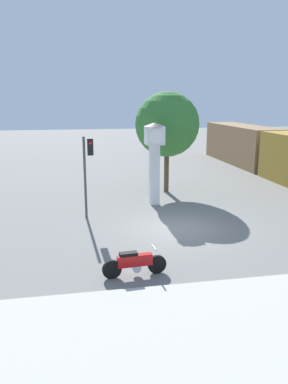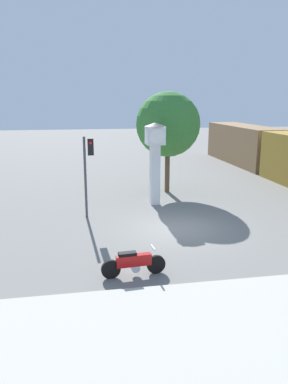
{
  "view_description": "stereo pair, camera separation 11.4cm",
  "coord_description": "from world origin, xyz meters",
  "px_view_note": "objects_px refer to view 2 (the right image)",
  "views": [
    {
      "loc": [
        -4.42,
        -15.46,
        5.67
      ],
      "look_at": [
        -1.51,
        0.21,
        1.73
      ],
      "focal_mm": 35.0,
      "sensor_mm": 36.0,
      "label": 1
    },
    {
      "loc": [
        -4.31,
        -15.48,
        5.67
      ],
      "look_at": [
        -1.51,
        0.21,
        1.73
      ],
      "focal_mm": 35.0,
      "sensor_mm": 36.0,
      "label": 2
    }
  ],
  "objects_px": {
    "motorcycle": "(134,263)",
    "street_tree": "(168,125)",
    "clock_tower": "(155,151)",
    "traffic_light": "(88,162)",
    "freight_train": "(276,153)"
  },
  "relations": [
    {
      "from": "motorcycle",
      "to": "street_tree",
      "type": "height_order",
      "value": "street_tree"
    },
    {
      "from": "clock_tower",
      "to": "motorcycle",
      "type": "bearing_deg",
      "value": -106.2
    },
    {
      "from": "clock_tower",
      "to": "street_tree",
      "type": "xyz_separation_m",
      "value": [
        1.34,
        2.63,
        1.22
      ]
    },
    {
      "from": "clock_tower",
      "to": "street_tree",
      "type": "height_order",
      "value": "street_tree"
    },
    {
      "from": "motorcycle",
      "to": "traffic_light",
      "type": "relative_size",
      "value": 0.54
    },
    {
      "from": "clock_tower",
      "to": "freight_train",
      "type": "height_order",
      "value": "clock_tower"
    },
    {
      "from": "motorcycle",
      "to": "street_tree",
      "type": "bearing_deg",
      "value": 66.8
    },
    {
      "from": "clock_tower",
      "to": "traffic_light",
      "type": "relative_size",
      "value": 1.12
    },
    {
      "from": "street_tree",
      "to": "clock_tower",
      "type": "bearing_deg",
      "value": -117.02
    },
    {
      "from": "traffic_light",
      "to": "freight_train",
      "type": "bearing_deg",
      "value": 30.26
    },
    {
      "from": "clock_tower",
      "to": "traffic_light",
      "type": "bearing_deg",
      "value": -153.56
    },
    {
      "from": "motorcycle",
      "to": "freight_train",
      "type": "bearing_deg",
      "value": 44.36
    },
    {
      "from": "freight_train",
      "to": "motorcycle",
      "type": "bearing_deg",
      "value": -131.34
    },
    {
      "from": "freight_train",
      "to": "traffic_light",
      "type": "distance_m",
      "value": 16.88
    },
    {
      "from": "motorcycle",
      "to": "freight_train",
      "type": "xyz_separation_m",
      "value": [
        13.36,
        15.19,
        1.24
      ]
    }
  ]
}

